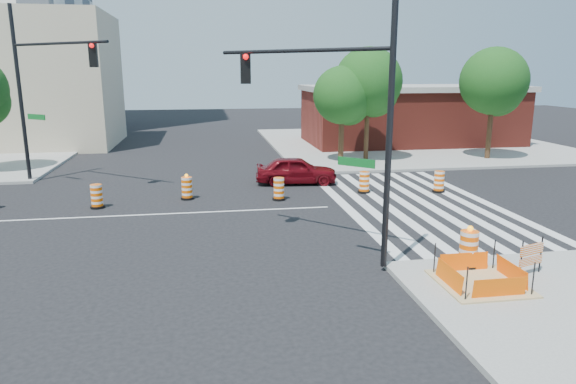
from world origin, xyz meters
name	(u,v)px	position (x,y,z in m)	size (l,w,h in m)	color
ground	(161,214)	(0.00, 0.00, 0.00)	(120.00, 120.00, 0.00)	black
sidewalk_ne	(408,143)	(18.00, 18.00, 0.07)	(22.00, 22.00, 0.15)	gray
crosswalk_east	(414,203)	(10.95, 0.00, 0.01)	(6.75, 13.50, 0.01)	silver
lane_centerline	(161,214)	(0.00, 0.00, 0.01)	(14.00, 0.12, 0.01)	silver
excavation_pit	(480,282)	(9.00, -9.00, 0.22)	(2.20, 2.20, 0.90)	tan
brick_storefront	(410,115)	(18.00, 18.00, 2.32)	(16.50, 8.50, 4.60)	maroon
beige_midrise	(18,81)	(-12.00, 22.00, 5.00)	(14.00, 10.00, 10.00)	#BFB092
red_coupe	(296,170)	(6.50, 4.86, 0.71)	(1.68, 4.17, 1.42)	#5C070F
signal_pole_se	(337,101)	(5.71, -6.17, 4.86)	(4.42, 4.24, 7.92)	black
signal_pole_nw	(42,78)	(-5.88, 6.52, 5.38)	(5.31, 4.24, 8.80)	black
pit_drum	(468,250)	(9.26, -7.83, 0.67)	(0.64, 0.64, 1.26)	black
barricade	(531,255)	(10.72, -8.60, 0.73)	(0.87, 0.32, 1.06)	#F35B05
tree_north_c	(343,99)	(10.36, 10.24, 4.05)	(3.60, 3.55, 6.04)	#382314
tree_north_d	(369,85)	(12.11, 10.61, 4.83)	(4.23, 4.23, 7.19)	#382314
tree_north_e	(494,85)	(20.17, 9.92, 4.84)	(4.24, 4.24, 7.21)	#382314
median_drum_2	(97,197)	(-2.74, 1.43, 0.48)	(0.60, 0.60, 1.02)	black
median_drum_3	(187,189)	(1.00, 2.39, 0.49)	(0.60, 0.60, 1.18)	black
median_drum_4	(279,190)	(5.11, 1.57, 0.48)	(0.60, 0.60, 1.02)	black
median_drum_5	(364,183)	(9.36, 2.32, 0.48)	(0.60, 0.60, 1.02)	black
median_drum_6	(439,182)	(12.96, 1.86, 0.48)	(0.60, 0.60, 1.02)	black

